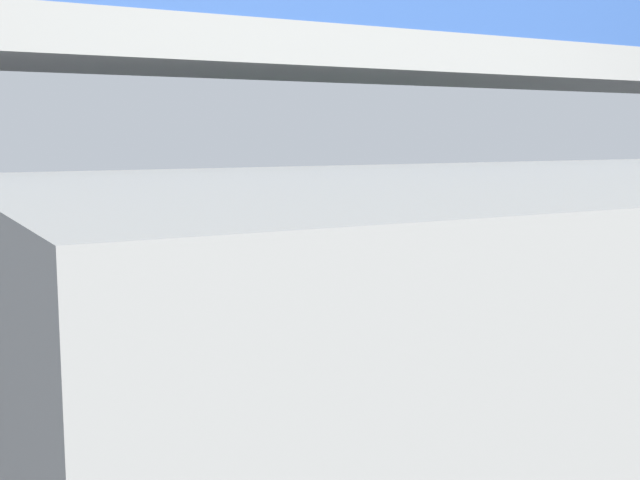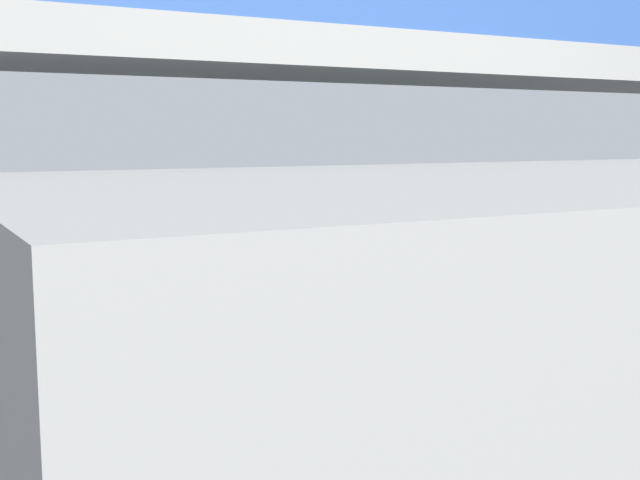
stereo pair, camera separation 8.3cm
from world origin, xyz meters
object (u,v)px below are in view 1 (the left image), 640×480
(bicycle_black, at_px, (75,332))
(bicycle_blue, at_px, (26,327))
(bicycle_green, at_px, (7,353))
(pedestrian, at_px, (458,238))
(parked_van, at_px, (141,318))
(city_bus, at_px, (314,232))
(traffic_sign, at_px, (277,214))

(bicycle_black, relative_size, bicycle_blue, 1.00)
(bicycle_green, bearing_deg, pedestrian, -158.61)
(parked_van, height_order, bicycle_green, parked_van)
(city_bus, xyz_separation_m, bicycle_green, (8.40, 3.14, -1.51))
(bicycle_blue, bearing_deg, city_bus, -171.91)
(parked_van, relative_size, traffic_sign, 1.71)
(bicycle_black, height_order, bicycle_blue, same)
(city_bus, bearing_deg, bicycle_green, 20.46)
(bicycle_green, height_order, pedestrian, pedestrian)
(parked_van, distance_m, traffic_sign, 12.24)
(parked_van, height_order, traffic_sign, traffic_sign)
(bicycle_black, distance_m, bicycle_green, 1.81)
(bicycle_green, bearing_deg, traffic_sign, -140.59)
(traffic_sign, bearing_deg, bicycle_black, 40.29)
(traffic_sign, bearing_deg, bicycle_blue, 33.21)
(bicycle_black, height_order, bicycle_green, same)
(city_bus, height_order, bicycle_green, city_bus)
(pedestrian, bearing_deg, bicycle_black, 19.88)
(parked_van, xyz_separation_m, traffic_sign, (-7.49, -9.65, 0.71))
(bicycle_black, xyz_separation_m, bicycle_green, (1.49, 1.02, 0.00))
(bicycle_green, distance_m, traffic_sign, 12.51)
(bicycle_black, xyz_separation_m, traffic_sign, (-8.10, -6.87, 1.52))
(bicycle_blue, bearing_deg, pedestrian, -164.63)
(traffic_sign, bearing_deg, bicycle_green, 39.41)
(bicycle_blue, xyz_separation_m, traffic_sign, (-8.94, -5.85, 1.52))
(city_bus, height_order, bicycle_black, city_bus)
(city_bus, relative_size, bicycle_black, 6.52)
(bicycle_black, bearing_deg, bicycle_blue, -50.60)
(parked_van, bearing_deg, bicycle_black, -77.55)
(city_bus, bearing_deg, bicycle_black, 17.05)
(bicycle_blue, height_order, traffic_sign, traffic_sign)
(parked_van, distance_m, bicycle_green, 2.87)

